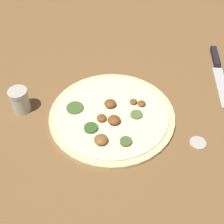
# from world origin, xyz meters

# --- Properties ---
(ground_plane) EXTENTS (3.00, 3.00, 0.00)m
(ground_plane) POSITION_xyz_m (0.00, 0.00, 0.00)
(ground_plane) COLOR brown
(pizza) EXTENTS (0.37, 0.37, 0.03)m
(pizza) POSITION_xyz_m (-0.00, -0.00, 0.01)
(pizza) COLOR beige
(pizza) RESTS_ON ground_plane
(knife) EXTENTS (0.10, 0.30, 0.02)m
(knife) POSITION_xyz_m (0.40, 0.17, 0.01)
(knife) COLOR silver
(knife) RESTS_ON ground_plane
(spice_jar) EXTENTS (0.06, 0.06, 0.07)m
(spice_jar) POSITION_xyz_m (-0.26, 0.08, 0.04)
(spice_jar) COLOR silver
(spice_jar) RESTS_ON ground_plane
(loose_cap) EXTENTS (0.04, 0.04, 0.01)m
(loose_cap) POSITION_xyz_m (0.21, -0.14, 0.00)
(loose_cap) COLOR beige
(loose_cap) RESTS_ON ground_plane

